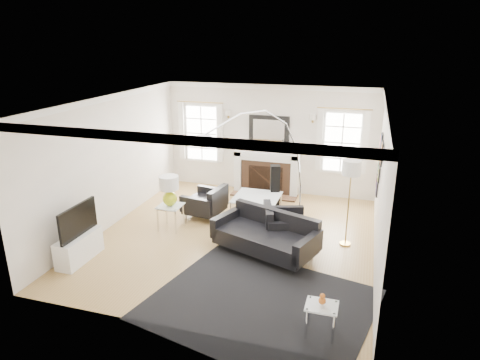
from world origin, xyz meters
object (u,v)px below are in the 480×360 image
(armchair_left, at_px, (207,203))
(coffee_table, at_px, (257,198))
(sofa, at_px, (267,236))
(arc_floor_lamp, at_px, (255,170))
(armchair_right, at_px, (283,225))
(fireplace, at_px, (267,173))
(gourd_lamp, at_px, (169,189))

(armchair_left, height_order, coffee_table, armchair_left)
(sofa, height_order, arc_floor_lamp, arc_floor_lamp)
(sofa, xyz_separation_m, armchair_right, (0.20, 0.55, 0.00))
(fireplace, relative_size, arc_floor_lamp, 0.62)
(sofa, relative_size, armchair_left, 2.14)
(gourd_lamp, bearing_deg, armchair_left, 58.80)
(gourd_lamp, bearing_deg, sofa, -11.39)
(armchair_right, distance_m, coffee_table, 1.43)
(fireplace, bearing_deg, gourd_lamp, -117.36)
(gourd_lamp, bearing_deg, coffee_table, 38.67)
(fireplace, xyz_separation_m, armchair_right, (0.98, -2.67, -0.19))
(armchair_right, xyz_separation_m, gourd_lamp, (-2.41, -0.10, 0.56))
(sofa, height_order, armchair_right, sofa)
(sofa, distance_m, arc_floor_lamp, 1.28)
(gourd_lamp, distance_m, arc_floor_lamp, 1.93)
(arc_floor_lamp, bearing_deg, armchair_right, 6.07)
(armchair_left, xyz_separation_m, armchair_right, (1.91, -0.73, 0.01))
(armchair_left, distance_m, armchair_right, 2.04)
(coffee_table, bearing_deg, gourd_lamp, -141.33)
(armchair_right, bearing_deg, fireplace, 110.18)
(fireplace, xyz_separation_m, armchair_left, (-0.93, -1.93, -0.21))
(coffee_table, bearing_deg, armchair_right, -53.81)
(fireplace, height_order, arc_floor_lamp, arc_floor_lamp)
(gourd_lamp, bearing_deg, armchair_right, 2.39)
(fireplace, relative_size, armchair_right, 1.50)
(armchair_left, relative_size, gourd_lamp, 1.55)
(armchair_left, xyz_separation_m, gourd_lamp, (-0.51, -0.83, 0.58))
(armchair_right, bearing_deg, armchair_left, 158.95)
(fireplace, relative_size, coffee_table, 1.67)
(fireplace, relative_size, armchair_left, 1.69)
(sofa, relative_size, arc_floor_lamp, 0.79)
(fireplace, height_order, coffee_table, fireplace)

